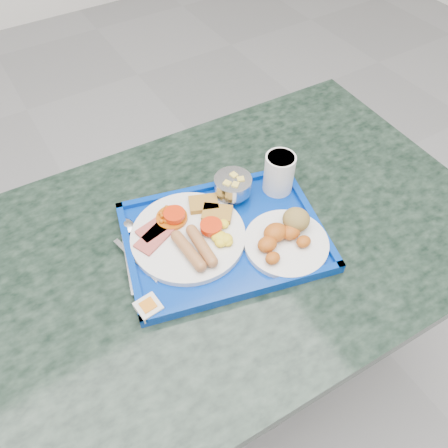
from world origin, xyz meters
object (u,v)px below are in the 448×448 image
(tray, at_px, (224,237))
(bread_plate, at_px, (286,237))
(juice_cup, at_px, (279,172))
(fruit_bowl, at_px, (233,185))
(table, at_px, (235,275))
(main_plate, at_px, (191,233))

(tray, height_order, bread_plate, bread_plate)
(bread_plate, xyz_separation_m, juice_cup, (0.08, 0.14, 0.03))
(bread_plate, relative_size, fruit_bowl, 2.09)
(bread_plate, bearing_deg, tray, 140.81)
(fruit_bowl, bearing_deg, bread_plate, -82.07)
(table, bearing_deg, fruit_bowl, 63.14)
(bread_plate, distance_m, juice_cup, 0.16)
(tray, height_order, fruit_bowl, fruit_bowl)
(tray, bearing_deg, bread_plate, -39.19)
(juice_cup, bearing_deg, table, -161.30)
(tray, distance_m, juice_cup, 0.20)
(fruit_bowl, relative_size, juice_cup, 0.89)
(table, height_order, main_plate, main_plate)
(table, distance_m, main_plate, 0.23)
(bread_plate, bearing_deg, juice_cup, 60.05)
(juice_cup, bearing_deg, fruit_bowl, 162.94)
(table, distance_m, tray, 0.19)
(table, xyz_separation_m, fruit_bowl, (0.04, 0.08, 0.23))
(table, bearing_deg, main_plate, 164.33)
(table, xyz_separation_m, main_plate, (-0.10, 0.03, 0.21))
(tray, relative_size, bread_plate, 2.71)
(tray, bearing_deg, juice_cup, 16.99)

